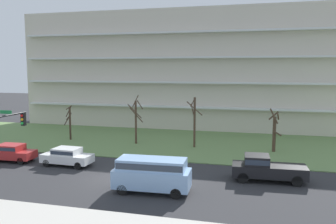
% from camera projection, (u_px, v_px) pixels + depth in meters
% --- Properties ---
extents(ground, '(160.00, 160.00, 0.00)m').
position_uv_depth(ground, '(114.00, 179.00, 26.72)').
color(ground, '#2D2D30').
extents(sidewalk_curb_near, '(80.00, 4.00, 0.15)m').
position_uv_depth(sidewalk_curb_near, '(55.00, 223.00, 19.03)').
color(sidewalk_curb_near, '#BCB7AD').
rests_on(sidewalk_curb_near, ground).
extents(grass_lawn_strip, '(80.00, 16.00, 0.08)m').
position_uv_depth(grass_lawn_strip, '(163.00, 142.00, 40.17)').
color(grass_lawn_strip, '#66844C').
rests_on(grass_lawn_strip, ground).
extents(apartment_building, '(46.70, 11.87, 16.40)m').
position_uv_depth(apartment_building, '(186.00, 70.00, 52.09)').
color(apartment_building, beige).
rests_on(apartment_building, ground).
extents(tree_far_left, '(0.84, 0.96, 4.09)m').
position_uv_depth(tree_far_left, '(70.00, 122.00, 41.12)').
color(tree_far_left, '#423023').
rests_on(tree_far_left, ground).
extents(tree_left, '(1.62, 1.48, 5.49)m').
position_uv_depth(tree_left, '(136.00, 119.00, 38.75)').
color(tree_left, '#4C3828').
rests_on(tree_left, ground).
extents(tree_center, '(1.67, 1.48, 5.40)m').
position_uv_depth(tree_center, '(194.00, 121.00, 36.96)').
color(tree_center, '#4C3828').
rests_on(tree_center, ground).
extents(tree_right, '(1.36, 1.38, 4.49)m').
position_uv_depth(tree_right, '(274.00, 131.00, 35.07)').
color(tree_right, '#4C3828').
rests_on(tree_right, ground).
extents(sedan_white_near_left, '(4.46, 1.95, 1.57)m').
position_uv_depth(sedan_white_near_left, '(67.00, 156.00, 30.37)').
color(sedan_white_near_left, white).
rests_on(sedan_white_near_left, ground).
extents(van_blue_center_left, '(5.29, 2.25, 2.36)m').
position_uv_depth(van_blue_center_left, '(152.00, 173.00, 23.72)').
color(van_blue_center_left, '#8CB2E0').
rests_on(van_blue_center_left, ground).
extents(sedan_red_center_right, '(4.48, 2.01, 1.57)m').
position_uv_depth(sedan_red_center_right, '(11.00, 152.00, 31.79)').
color(sedan_red_center_right, '#B22828').
rests_on(sedan_red_center_right, ground).
extents(pickup_black_near_right, '(5.50, 2.27, 1.95)m').
position_uv_depth(pickup_black_near_right, '(266.00, 168.00, 26.21)').
color(pickup_black_near_right, black).
rests_on(pickup_black_near_right, ground).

